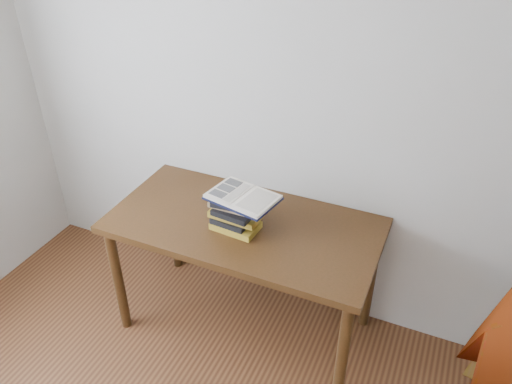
% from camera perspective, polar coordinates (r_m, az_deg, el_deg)
% --- Properties ---
extents(desk, '(1.46, 0.73, 0.78)m').
position_cam_1_polar(desk, '(2.75, -1.39, -5.11)').
color(desk, '#402310').
rests_on(desk, ground).
extents(book_stack, '(0.27, 0.20, 0.19)m').
position_cam_1_polar(book_stack, '(2.60, -2.44, -2.40)').
color(book_stack, olive).
rests_on(book_stack, desk).
extents(open_book, '(0.38, 0.30, 0.03)m').
position_cam_1_polar(open_book, '(2.53, -1.51, -0.58)').
color(open_book, black).
rests_on(open_book, book_stack).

